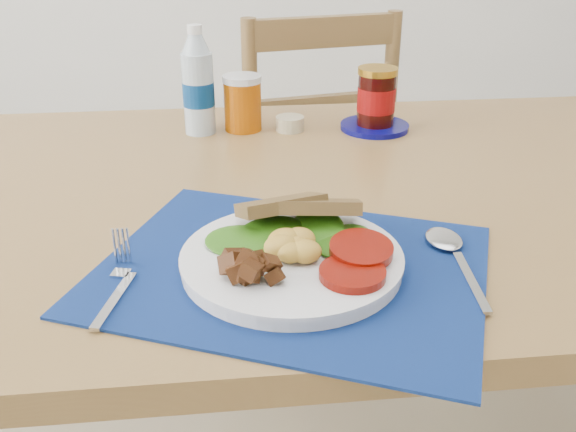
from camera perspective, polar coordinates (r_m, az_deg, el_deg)
The scene contains 10 objects.
table at distance 1.07m, azimuth 5.57°, elevation -1.20°, with size 1.40×0.90×0.75m.
chair_far at distance 1.73m, azimuth 1.69°, elevation 6.30°, with size 0.49×0.47×1.12m.
placemat at distance 0.79m, azimuth 0.32°, elevation -4.68°, with size 0.46×0.36×0.00m, color #040D31.
breakfast_plate at distance 0.77m, azimuth -0.03°, elevation -3.54°, with size 0.27×0.27×0.06m.
fork at distance 0.78m, azimuth -14.82°, elevation -5.75°, with size 0.04×0.16×0.00m.
spoon at distance 0.84m, azimuth 14.29°, elevation -3.09°, with size 0.05×0.20×0.01m.
water_bottle at distance 1.25m, azimuth -7.99°, elevation 11.32°, with size 0.06×0.06×0.21m.
juice_glass at distance 1.27m, azimuth -4.05°, elevation 9.86°, with size 0.07×0.07×0.10m, color #A94B04.
ramekin at distance 1.27m, azimuth 0.17°, elevation 8.22°, with size 0.06×0.06×0.03m, color tan.
jam_on_saucer at distance 1.28m, azimuth 7.83°, elevation 9.97°, with size 0.14×0.14×0.12m.
Camera 1 is at (-0.21, -0.73, 1.15)m, focal length 40.00 mm.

